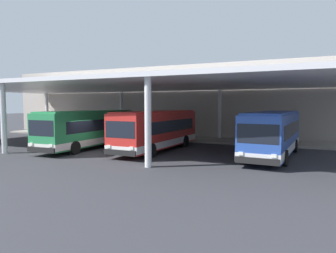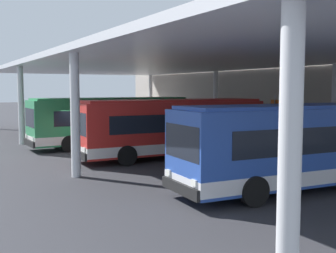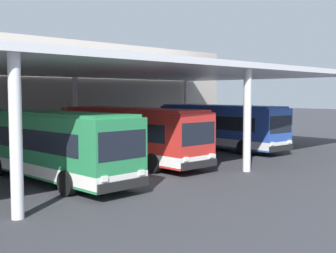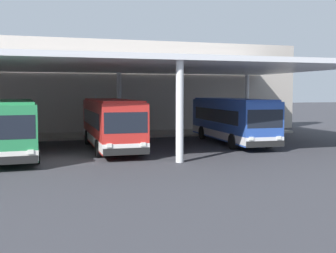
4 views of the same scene
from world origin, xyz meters
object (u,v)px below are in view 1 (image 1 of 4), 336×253
at_px(banner_sign, 190,121).
at_px(trash_bin, 67,128).
at_px(bus_nearest_bay, 89,129).
at_px(bus_second_bay, 157,130).
at_px(bench_waiting, 87,129).
at_px(bus_middle_bay, 273,133).

bearing_deg(banner_sign, trash_bin, 177.87).
bearing_deg(trash_bin, banner_sign, -2.13).
bearing_deg(banner_sign, bus_nearest_bay, -125.18).
relative_size(bus_second_bay, bench_waiting, 5.88).
distance_m(bus_second_bay, banner_sign, 7.27).
bearing_deg(bench_waiting, bus_nearest_bay, -49.75).
xyz_separation_m(bus_second_bay, bus_middle_bay, (8.76, 0.68, 0.00)).
relative_size(bench_waiting, trash_bin, 1.84).
bearing_deg(bus_nearest_bay, trash_bin, 140.15).
bearing_deg(banner_sign, bench_waiting, 176.40).
bearing_deg(banner_sign, bus_second_bay, -90.78).
relative_size(bus_second_bay, bus_middle_bay, 0.99).
bearing_deg(trash_bin, bus_second_bay, -25.13).
bearing_deg(bus_second_bay, trash_bin, 154.87).
distance_m(bus_nearest_bay, bus_middle_bay, 14.78).
height_order(bus_second_bay, banner_sign, banner_sign).
distance_m(bus_second_bay, trash_bin, 18.61).
relative_size(trash_bin, banner_sign, 0.31).
height_order(bus_nearest_bay, bench_waiting, bus_nearest_bay).
xyz_separation_m(bus_nearest_bay, bench_waiting, (-7.93, 9.37, -0.99)).
xyz_separation_m(bus_nearest_bay, bus_second_bay, (5.89, 1.24, 0.00)).
bearing_deg(bus_nearest_bay, bus_middle_bay, 7.44).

